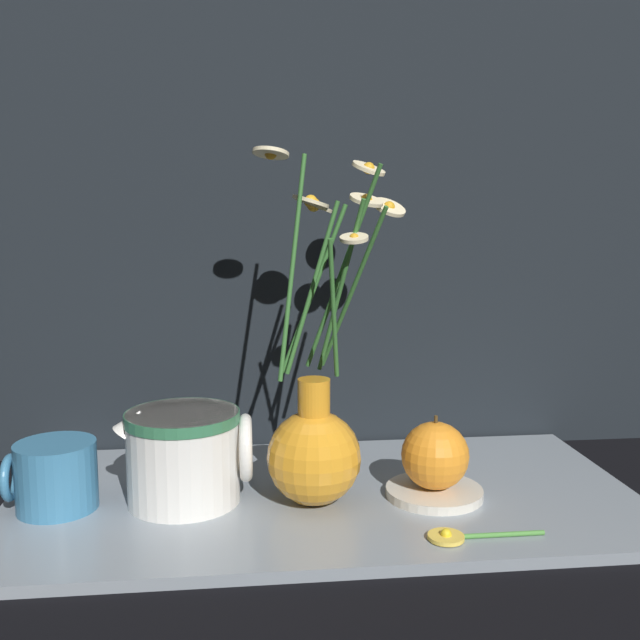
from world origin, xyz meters
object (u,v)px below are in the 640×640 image
object	(u,v)px
ceramic_pitcher	(185,452)
vase_with_flowers	(315,437)
orange_fruit	(435,456)
yellow_mug	(54,476)

from	to	relation	value
ceramic_pitcher	vase_with_flowers	bearing A→B (deg)	-6.78
vase_with_flowers	orange_fruit	distance (m)	0.14
vase_with_flowers	orange_fruit	xyz separation A→B (m)	(0.13, -0.00, -0.03)
vase_with_flowers	yellow_mug	size ratio (longest dim) A/B	4.04
vase_with_flowers	yellow_mug	world-z (taller)	vase_with_flowers
vase_with_flowers	ceramic_pitcher	distance (m)	0.14
ceramic_pitcher	orange_fruit	distance (m)	0.28
yellow_mug	ceramic_pitcher	world-z (taller)	ceramic_pitcher
vase_with_flowers	orange_fruit	world-z (taller)	vase_with_flowers
ceramic_pitcher	orange_fruit	xyz separation A→B (m)	(0.28, -0.02, -0.01)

